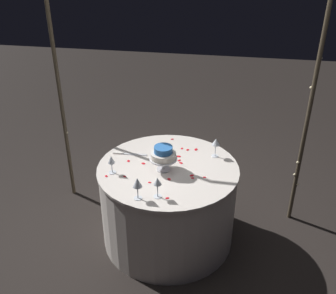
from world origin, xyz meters
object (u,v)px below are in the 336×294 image
tiered_cake (163,155)px  cake_knife (128,154)px  wine_glass_3 (137,183)px  main_table (168,203)px  wine_glass_0 (216,143)px  decorative_arch (178,63)px  wine_glass_2 (111,161)px  wine_glass_1 (157,182)px

tiered_cake → cake_knife: size_ratio=0.74×
tiered_cake → wine_glass_3: 0.42m
main_table → cake_knife: 0.54m
wine_glass_0 → cake_knife: (-0.73, -0.10, -0.12)m
decorative_arch → wine_glass_2: decorative_arch is taller
wine_glass_0 → wine_glass_2: 0.87m
main_table → tiered_cake: bearing=-123.7°
tiered_cake → wine_glass_1: (0.03, -0.36, -0.02)m
decorative_arch → main_table: bearing=-90.0°
main_table → wine_glass_2: 0.65m
wine_glass_2 → tiered_cake: bearing=16.8°
wine_glass_0 → wine_glass_2: wine_glass_0 is taller
wine_glass_2 → wine_glass_0: bearing=27.6°
main_table → wine_glass_1: (-0.00, -0.41, 0.48)m
decorative_arch → wine_glass_2: bearing=-123.2°
wine_glass_3 → cake_knife: bearing=112.3°
wine_glass_0 → wine_glass_3: size_ratio=0.96×
tiered_cake → wine_glass_1: size_ratio=1.37×
main_table → tiered_cake: size_ratio=5.19×
tiered_cake → cake_knife: (-0.35, 0.19, -0.13)m
main_table → wine_glass_0: bearing=34.4°
decorative_arch → cake_knife: size_ratio=7.53×
cake_knife → wine_glass_2: bearing=-97.3°
tiered_cake → wine_glass_1: tiered_cake is taller
decorative_arch → main_table: 1.18m
tiered_cake → wine_glass_2: (-0.39, -0.12, -0.03)m
main_table → wine_glass_0: size_ratio=6.91×
wine_glass_1 → wine_glass_3: wine_glass_3 is taller
main_table → wine_glass_1: wine_glass_1 is taller
wine_glass_0 → wine_glass_3: bearing=-125.2°
wine_glass_2 → wine_glass_3: wine_glass_3 is taller
wine_glass_2 → wine_glass_1: bearing=-30.8°
wine_glass_0 → wine_glass_2: size_ratio=1.10×
tiered_cake → cake_knife: 0.42m
decorative_arch → main_table: (0.00, -0.47, -1.08)m
main_table → wine_glass_2: size_ratio=7.60×
tiered_cake → wine_glass_3: bearing=-104.3°
wine_glass_0 → cake_knife: size_ratio=0.56×
wine_glass_0 → wine_glass_2: bearing=-152.4°
decorative_arch → wine_glass_3: 1.10m
wine_glass_1 → wine_glass_3: bearing=-161.3°
decorative_arch → wine_glass_3: size_ratio=13.00×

